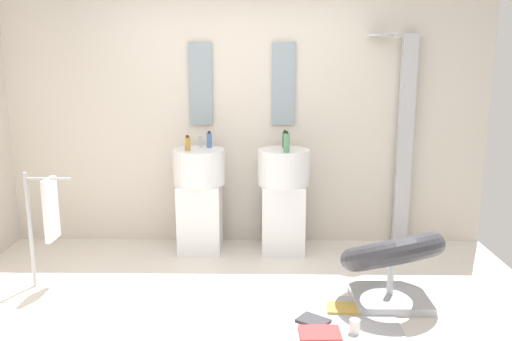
# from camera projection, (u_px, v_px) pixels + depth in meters

# --- Properties ---
(ground_plane) EXTENTS (4.80, 3.60, 0.04)m
(ground_plane) POSITION_uv_depth(u_px,v_px,m) (234.00, 316.00, 3.81)
(ground_plane) COLOR silver
(rear_partition) EXTENTS (4.80, 0.10, 2.60)m
(rear_partition) POSITION_uv_depth(u_px,v_px,m) (242.00, 113.00, 5.15)
(rear_partition) COLOR beige
(rear_partition) RESTS_ON ground_plane
(pedestal_sink_left) EXTENTS (0.49, 0.49, 1.09)m
(pedestal_sink_left) POSITION_uv_depth(u_px,v_px,m) (200.00, 196.00, 4.97)
(pedestal_sink_left) COLOR white
(pedestal_sink_left) RESTS_ON ground_plane
(pedestal_sink_right) EXTENTS (0.49, 0.49, 1.09)m
(pedestal_sink_right) POSITION_uv_depth(u_px,v_px,m) (283.00, 196.00, 4.96)
(pedestal_sink_right) COLOR white
(pedestal_sink_right) RESTS_ON ground_plane
(vanity_mirror_left) EXTENTS (0.22, 0.03, 0.78)m
(vanity_mirror_left) POSITION_uv_depth(u_px,v_px,m) (201.00, 84.00, 5.03)
(vanity_mirror_left) COLOR #8C9EA8
(vanity_mirror_right) EXTENTS (0.22, 0.03, 0.78)m
(vanity_mirror_right) POSITION_uv_depth(u_px,v_px,m) (283.00, 84.00, 5.02)
(vanity_mirror_right) COLOR #8C9EA8
(shower_column) EXTENTS (0.49, 0.24, 2.05)m
(shower_column) POSITION_uv_depth(u_px,v_px,m) (404.00, 137.00, 5.05)
(shower_column) COLOR #B7BABF
(shower_column) RESTS_ON ground_plane
(lounge_chair) EXTENTS (1.06, 1.06, 0.65)m
(lounge_chair) POSITION_uv_depth(u_px,v_px,m) (392.00, 258.00, 3.92)
(lounge_chair) COLOR #B7BABF
(lounge_chair) RESTS_ON ground_plane
(towel_rack) EXTENTS (0.37, 0.22, 0.95)m
(towel_rack) POSITION_uv_depth(u_px,v_px,m) (47.00, 212.00, 4.14)
(towel_rack) COLOR #B7BABF
(towel_rack) RESTS_ON ground_plane
(area_rug) EXTENTS (1.01, 0.87, 0.01)m
(area_rug) POSITION_uv_depth(u_px,v_px,m) (327.00, 324.00, 3.64)
(area_rug) COLOR #B2B2B7
(area_rug) RESTS_ON ground_plane
(magazine_charcoal) EXTENTS (0.26, 0.25, 0.02)m
(magazine_charcoal) POSITION_uv_depth(u_px,v_px,m) (313.00, 321.00, 3.66)
(magazine_charcoal) COLOR #38383D
(magazine_charcoal) RESTS_ON area_rug
(magazine_red) EXTENTS (0.28, 0.21, 0.02)m
(magazine_red) POSITION_uv_depth(u_px,v_px,m) (320.00, 333.00, 3.48)
(magazine_red) COLOR #B73838
(magazine_red) RESTS_ON area_rug
(magazine_ochre) EXTENTS (0.25, 0.20, 0.02)m
(magazine_ochre) POSITION_uv_depth(u_px,v_px,m) (344.00, 308.00, 3.84)
(magazine_ochre) COLOR gold
(magazine_ochre) RESTS_ON area_rug
(coffee_mug) EXTENTS (0.07, 0.07, 0.10)m
(coffee_mug) POSITION_uv_depth(u_px,v_px,m) (355.00, 326.00, 3.51)
(coffee_mug) COLOR white
(coffee_mug) RESTS_ON area_rug
(soap_bottle_blue) EXTENTS (0.05, 0.05, 0.16)m
(soap_bottle_blue) POSITION_uv_depth(u_px,v_px,m) (209.00, 140.00, 4.96)
(soap_bottle_blue) COLOR #4C72B7
(soap_bottle_blue) RESTS_ON pedestal_sink_left
(soap_bottle_green) EXTENTS (0.06, 0.06, 0.19)m
(soap_bottle_green) POSITION_uv_depth(u_px,v_px,m) (286.00, 143.00, 4.69)
(soap_bottle_green) COLOR #59996B
(soap_bottle_green) RESTS_ON pedestal_sink_right
(soap_bottle_amber) EXTENTS (0.05, 0.05, 0.14)m
(soap_bottle_amber) POSITION_uv_depth(u_px,v_px,m) (188.00, 144.00, 4.79)
(soap_bottle_amber) COLOR #C68C38
(soap_bottle_amber) RESTS_ON pedestal_sink_left
(soap_bottle_black) EXTENTS (0.04, 0.04, 0.17)m
(soap_bottle_black) POSITION_uv_depth(u_px,v_px,m) (285.00, 139.00, 4.97)
(soap_bottle_black) COLOR black
(soap_bottle_black) RESTS_ON pedestal_sink_right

